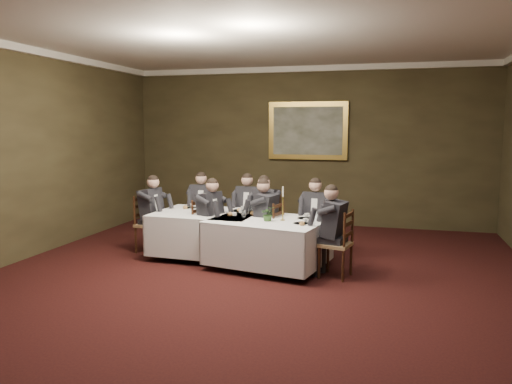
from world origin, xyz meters
The scene contains 27 objects.
ground centered at (0.00, 0.00, 0.00)m, with size 10.00×10.00×0.00m, color black.
ceiling centered at (0.00, 0.00, 3.50)m, with size 8.00×10.00×0.10m, color silver.
back_wall centered at (0.00, 5.00, 1.75)m, with size 8.00×0.10×3.50m, color #312A18.
crown_molding centered at (0.00, 0.00, 3.44)m, with size 8.00×10.00×0.12m.
table_main centered at (0.03, 1.33, 0.45)m, with size 1.96×1.64×0.67m.
table_second centered at (-1.13, 1.69, 0.45)m, with size 1.76×1.37×0.67m.
chair_main_backleft centered at (-0.25, 2.29, 0.28)m, with size 0.51×0.49×1.00m.
diner_main_backleft centered at (-0.25, 2.28, 0.51)m, with size 0.48×0.55×1.35m.
chair_main_backright centered at (0.66, 2.11, 0.28)m, with size 0.48×0.46×1.00m.
diner_main_backright centered at (0.66, 2.10, 0.51)m, with size 0.45×0.52×1.35m.
chair_main_endleft centered at (-1.04, 1.54, 0.28)m, with size 0.54×0.56×1.00m.
diner_main_endleft centered at (-1.03, 1.54, 0.51)m, with size 0.59×0.54×1.35m.
chair_main_endright centered at (1.11, 1.11, 0.28)m, with size 0.51×0.52×1.00m.
diner_main_endright centered at (1.10, 1.11, 0.51)m, with size 0.56×0.49×1.35m.
chair_sec_backleft centered at (-1.56, 2.59, 0.28)m, with size 0.51×0.50×1.00m.
diner_sec_backleft centered at (-1.55, 2.58, 0.51)m, with size 0.48×0.55×1.35m.
chair_sec_backright centered at (-0.63, 2.55, 0.28)m, with size 0.46×0.44×1.00m.
diner_sec_backright centered at (-0.64, 2.54, 0.51)m, with size 0.44×0.50×1.35m.
chair_sec_endright centered at (-0.05, 1.65, 0.28)m, with size 0.50×0.52×1.00m.
diner_sec_endright centered at (-0.06, 1.65, 0.51)m, with size 0.55×0.49×1.35m.
chair_sec_endleft centered at (-2.21, 1.74, 0.28)m, with size 0.48×0.49×1.00m.
diner_sec_endleft centered at (-2.20, 1.73, 0.51)m, with size 0.53×0.46×1.35m.
centerpiece centered at (0.06, 1.21, 0.89)m, with size 0.22×0.19×0.24m, color #2D5926.
candlestick centered at (0.26, 1.32, 0.96)m, with size 0.08×0.08×0.54m.
place_setting_table_main centered at (-0.30, 1.80, 0.80)m, with size 0.33×0.31×0.14m.
place_setting_table_second centered at (-1.52, 2.10, 0.80)m, with size 0.33×0.31×0.14m.
painting centered at (0.03, 4.94, 2.10)m, with size 1.75×0.09×1.27m.
Camera 1 is at (1.85, -6.06, 2.21)m, focal length 35.00 mm.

